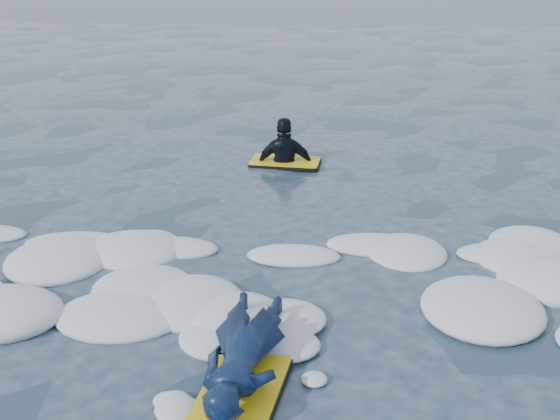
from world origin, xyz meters
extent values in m
plane|color=#1C3543|center=(0.00, 0.00, 0.00)|extent=(120.00, 120.00, 0.00)
cube|color=black|center=(1.05, -1.12, 0.04)|extent=(0.78, 1.20, 0.06)
cube|color=yellow|center=(1.05, -1.12, 0.08)|extent=(0.76, 1.17, 0.02)
imported|color=navy|center=(1.05, -0.87, 0.25)|extent=(0.75, 1.72, 0.40)
cube|color=black|center=(1.04, 4.62, 0.04)|extent=(1.12, 0.69, 0.05)
cube|color=yellow|center=(1.04, 4.62, 0.07)|extent=(1.09, 0.66, 0.02)
imported|color=black|center=(1.04, 4.62, -0.05)|extent=(0.95, 0.44, 1.59)
camera|label=1|loc=(1.66, -5.58, 3.40)|focal=45.00mm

